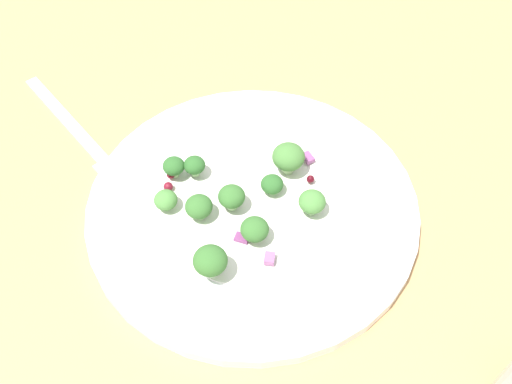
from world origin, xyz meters
TOP-DOWN VIEW (x-y plane):
  - ground_plane at (0.00, 0.00)cm, footprint 180.00×180.00cm
  - plate at (0.30, 2.81)cm, footprint 29.00×29.00cm
  - dressing_pool at (0.30, 2.81)cm, footprint 16.82×16.82cm
  - broccoli_floret_0 at (4.96, 1.42)cm, footprint 2.31×2.31cm
  - broccoli_floret_1 at (-6.82, 5.98)cm, footprint 1.97×1.97cm
  - broccoli_floret_2 at (-4.55, 1.41)cm, footprint 2.34×2.34cm
  - broccoli_floret_3 at (-7.40, 2.47)cm, footprint 2.01×2.01cm
  - broccoli_floret_4 at (-5.00, 6.01)cm, footprint 1.93×1.93cm
  - broccoli_floret_5 at (1.75, 3.77)cm, footprint 1.98×1.98cm
  - broccoli_floret_6 at (-3.56, -4.35)cm, footprint 2.71×2.71cm
  - broccoli_floret_7 at (0.33, -1.14)cm, footprint 2.35×2.35cm
  - broccoli_floret_8 at (-1.79, 2.17)cm, footprint 2.32×2.32cm
  - broccoli_floret_9 at (3.34, 6.18)cm, footprint 2.91×2.91cm
  - cranberry_0 at (-7.34, 4.42)cm, footprint 0.83×0.83cm
  - cranberry_1 at (5.23, 4.65)cm, footprint 0.71×0.71cm
  - cranberry_2 at (-7.16, 5.68)cm, footprint 0.75×0.75cm
  - onion_bit_0 at (1.09, -3.35)cm, footprint 1.00×1.13cm
  - onion_bit_1 at (-1.05, -1.08)cm, footprint 1.43×1.24cm
  - onion_bit_2 at (5.26, 7.25)cm, footprint 1.30×1.46cm
  - fork at (-16.61, 12.91)cm, footprint 12.67×15.91cm

SIDE VIEW (x-z plane):
  - ground_plane at x=0.00cm, z-range -2.00..0.00cm
  - fork at x=-16.61cm, z-range 0.00..0.50cm
  - plate at x=0.30cm, z-range 0.01..1.71cm
  - dressing_pool at x=0.30cm, z-range 1.20..1.40cm
  - onion_bit_1 at x=-1.05cm, z-range 1.38..1.71cm
  - onion_bit_0 at x=1.09cm, z-range 1.56..2.15cm
  - onion_bit_2 at x=5.26cm, z-range 1.68..2.06cm
  - cranberry_0 at x=-7.34cm, z-range 1.48..2.31cm
  - cranberry_1 at x=5.23cm, z-range 1.58..2.28cm
  - cranberry_2 at x=-7.16cm, z-range 1.64..2.39cm
  - broccoli_floret_5 at x=1.75cm, z-range 1.43..3.43cm
  - broccoli_floret_3 at x=-7.40cm, z-range 1.44..3.48cm
  - broccoli_floret_2 at x=-4.55cm, z-range 1.57..3.93cm
  - broccoli_floret_4 at x=-5.00cm, z-range 1.79..3.74cm
  - broccoli_floret_1 at x=-6.82cm, z-range 1.78..3.77cm
  - broccoli_floret_7 at x=0.33cm, z-range 1.60..3.98cm
  - broccoli_floret_0 at x=4.96cm, z-range 1.64..3.98cm
  - broccoli_floret_8 at x=-1.79cm, z-range 1.80..4.14cm
  - broccoli_floret_9 at x=3.34cm, z-range 1.73..4.68cm
  - broccoli_floret_6 at x=-3.56cm, z-range 2.08..4.82cm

